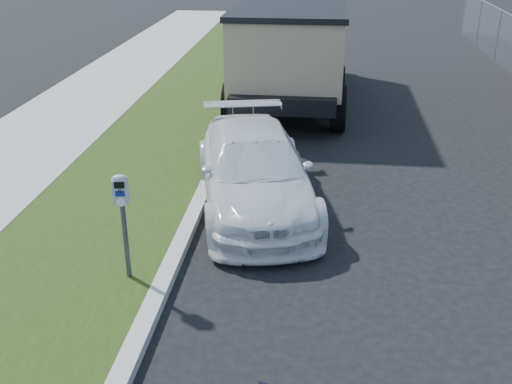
# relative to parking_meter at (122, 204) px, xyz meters

# --- Properties ---
(ground) EXTENTS (120.00, 120.00, 0.00)m
(ground) POSITION_rel_parking_meter_xyz_m (3.10, 0.19, -1.28)
(ground) COLOR black
(ground) RESTS_ON ground
(streetside) EXTENTS (6.12, 50.00, 0.15)m
(streetside) POSITION_rel_parking_meter_xyz_m (-2.46, 2.19, -1.21)
(streetside) COLOR gray
(streetside) RESTS_ON ground
(parking_meter) EXTENTS (0.23, 0.18, 1.56)m
(parking_meter) POSITION_rel_parking_meter_xyz_m (0.00, 0.00, 0.00)
(parking_meter) COLOR #3F4247
(parking_meter) RESTS_ON ground
(white_wagon) EXTENTS (2.91, 5.04, 1.38)m
(white_wagon) POSITION_rel_parking_meter_xyz_m (1.52, 2.87, -0.59)
(white_wagon) COLOR silver
(white_wagon) RESTS_ON ground
(dump_truck) EXTENTS (3.07, 7.52, 2.93)m
(dump_truck) POSITION_rel_parking_meter_xyz_m (1.79, 10.30, 0.37)
(dump_truck) COLOR black
(dump_truck) RESTS_ON ground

